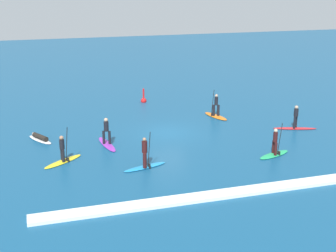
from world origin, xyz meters
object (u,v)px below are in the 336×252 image
object	(u,v)px
surfer_on_blue_board	(145,159)
surfer_on_orange_board	(216,112)
marker_buoy	(144,100)
surfer_on_yellow_board	(63,155)
surfer_on_white_board	(40,138)
surfer_on_purple_board	(107,138)
surfer_on_green_board	(275,149)
surfer_on_red_board	(295,123)

from	to	relation	value
surfer_on_blue_board	surfer_on_orange_board	distance (m)	11.97
surfer_on_orange_board	marker_buoy	distance (m)	7.70
surfer_on_yellow_board	surfer_on_white_board	size ratio (longest dim) A/B	1.05
surfer_on_white_board	surfer_on_purple_board	world-z (taller)	surfer_on_purple_board
surfer_on_white_board	surfer_on_green_board	world-z (taller)	surfer_on_green_board
surfer_on_blue_board	surfer_on_orange_board	size ratio (longest dim) A/B	0.99
surfer_on_green_board	marker_buoy	world-z (taller)	surfer_on_green_board
surfer_on_green_board	surfer_on_orange_board	world-z (taller)	surfer_on_orange_board
surfer_on_red_board	surfer_on_purple_board	bearing A→B (deg)	-163.98
surfer_on_red_board	marker_buoy	world-z (taller)	surfer_on_red_board
surfer_on_purple_board	surfer_on_blue_board	bearing A→B (deg)	10.07
surfer_on_white_board	marker_buoy	size ratio (longest dim) A/B	1.84
surfer_on_white_board	marker_buoy	bearing A→B (deg)	-78.31
surfer_on_yellow_board	surfer_on_white_board	bearing A→B (deg)	66.64
surfer_on_purple_board	surfer_on_red_board	bearing A→B (deg)	80.17
surfer_on_orange_board	surfer_on_purple_board	bearing A→B (deg)	99.05
surfer_on_white_board	surfer_on_purple_board	xyz separation A→B (m)	(4.27, -2.23, 0.33)
surfer_on_yellow_board	marker_buoy	xyz separation A→B (m)	(8.21, 12.79, -0.23)
surfer_on_orange_board	surfer_on_white_board	bearing A→B (deg)	83.49
surfer_on_green_board	marker_buoy	bearing A→B (deg)	85.38
surfer_on_orange_board	surfer_on_red_board	bearing A→B (deg)	-151.41
surfer_on_white_board	surfer_on_orange_board	world-z (taller)	surfer_on_orange_board
surfer_on_purple_board	surfer_on_green_board	bearing A→B (deg)	55.32
surfer_on_green_board	surfer_on_red_board	size ratio (longest dim) A/B	0.81
surfer_on_green_board	surfer_on_orange_board	xyz separation A→B (m)	(-0.23, 9.18, -0.02)
surfer_on_green_board	surfer_on_purple_board	bearing A→B (deg)	131.59
surfer_on_red_board	surfer_on_purple_board	size ratio (longest dim) A/B	1.00
surfer_on_orange_board	marker_buoy	bearing A→B (deg)	20.76
surfer_on_blue_board	surfer_on_yellow_board	xyz separation A→B (m)	(-4.56, 2.30, -0.10)
surfer_on_purple_board	surfer_on_yellow_board	bearing A→B (deg)	-60.72
surfer_on_white_board	surfer_on_red_board	distance (m)	18.47
surfer_on_purple_board	marker_buoy	distance (m)	11.67
marker_buoy	surfer_on_white_board	bearing A→B (deg)	-138.77
surfer_on_green_board	surfer_on_orange_board	size ratio (longest dim) A/B	0.91
surfer_on_red_board	surfer_on_yellow_board	bearing A→B (deg)	-155.85
surfer_on_blue_board	marker_buoy	size ratio (longest dim) A/B	2.06
surfer_on_green_board	surfer_on_orange_board	bearing A→B (deg)	69.97
surfer_on_blue_board	surfer_on_red_board	distance (m)	13.17
surfer_on_yellow_board	surfer_on_purple_board	bearing A→B (deg)	-1.01
surfer_on_green_board	surfer_on_orange_board	distance (m)	9.18
surfer_on_yellow_board	surfer_on_orange_board	bearing A→B (deg)	-10.80
surfer_on_white_board	surfer_on_green_board	xyz separation A→B (m)	(14.08, -7.22, 0.26)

